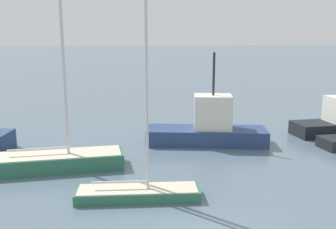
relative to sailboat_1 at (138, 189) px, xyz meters
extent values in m
cube|color=#2D6B51|center=(-0.01, 0.00, -0.24)|extent=(5.68, 1.95, 0.47)
cube|color=beige|center=(-0.01, 0.00, 0.02)|extent=(5.45, 1.81, 0.04)
cylinder|color=silver|center=(0.43, -0.04, 4.91)|extent=(0.13, 0.13, 9.82)
cylinder|color=silver|center=(-0.82, 0.08, 0.35)|extent=(2.51, 0.34, 0.11)
cube|color=#2D6B51|center=(-4.02, 4.57, -0.04)|extent=(7.16, 2.43, 0.86)
cube|color=beige|center=(-4.02, 4.57, 0.41)|extent=(6.87, 2.25, 0.04)
cylinder|color=silver|center=(-3.46, 4.60, 6.61)|extent=(0.17, 0.17, 12.45)
cylinder|color=silver|center=(-5.05, 4.53, 0.74)|extent=(3.18, 0.28, 0.14)
cube|color=black|center=(15.56, 8.94, 0.03)|extent=(6.57, 2.59, 0.99)
cube|color=navy|center=(5.36, 8.17, 0.06)|extent=(8.44, 4.20, 1.06)
cube|color=silver|center=(5.75, 8.08, 1.74)|extent=(2.84, 2.39, 2.30)
cylinder|color=#262626|center=(5.75, 8.08, 4.31)|extent=(0.16, 0.16, 2.83)
camera|label=1|loc=(-1.22, -15.80, 6.73)|focal=39.93mm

